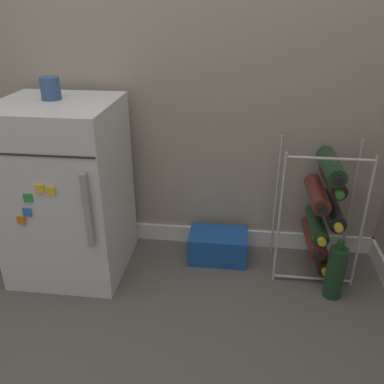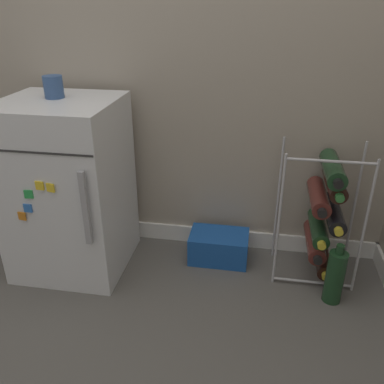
% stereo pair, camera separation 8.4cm
% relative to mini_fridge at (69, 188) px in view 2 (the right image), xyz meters
% --- Properties ---
extents(ground_plane, '(14.00, 14.00, 0.00)m').
position_rel_mini_fridge_xyz_m(ground_plane, '(0.53, -0.26, -0.41)').
color(ground_plane, '#56544F').
extents(mini_fridge, '(0.50, 0.50, 0.81)m').
position_rel_mini_fridge_xyz_m(mini_fridge, '(0.00, 0.00, 0.00)').
color(mini_fridge, silver).
rests_on(mini_fridge, ground_plane).
extents(wine_rack, '(0.36, 0.32, 0.64)m').
position_rel_mini_fridge_xyz_m(wine_rack, '(1.16, 0.10, -0.07)').
color(wine_rack, '#B2B2B7').
rests_on(wine_rack, ground_plane).
extents(soda_box, '(0.29, 0.19, 0.14)m').
position_rel_mini_fridge_xyz_m(soda_box, '(0.69, 0.14, -0.33)').
color(soda_box, '#194C9E').
rests_on(soda_box, ground_plane).
extents(fridge_top_cup, '(0.08, 0.08, 0.09)m').
position_rel_mini_fridge_xyz_m(fridge_top_cup, '(-0.02, 0.04, 0.45)').
color(fridge_top_cup, '#335184').
rests_on(fridge_top_cup, mini_fridge).
extents(loose_bottle_floor, '(0.08, 0.08, 0.28)m').
position_rel_mini_fridge_xyz_m(loose_bottle_floor, '(1.21, -0.09, -0.28)').
color(loose_bottle_floor, '#19381E').
rests_on(loose_bottle_floor, ground_plane).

